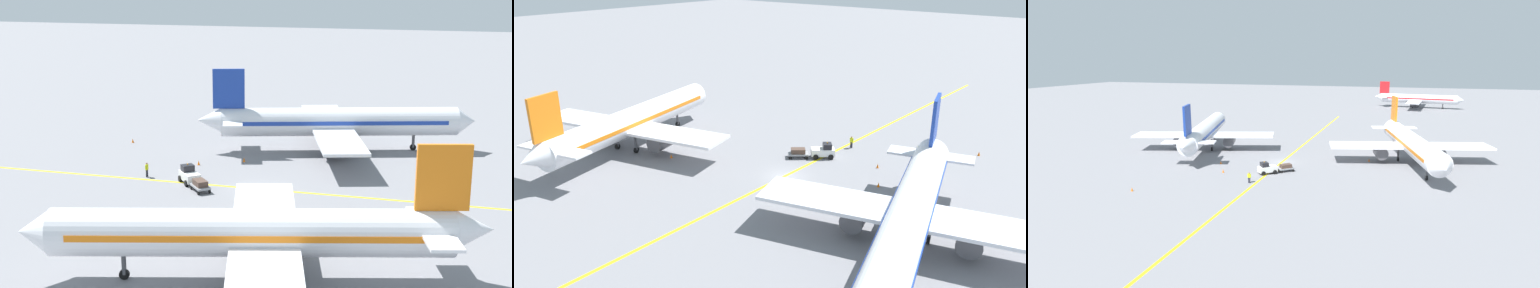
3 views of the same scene
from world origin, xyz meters
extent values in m
plane|color=slate|center=(0.00, 0.00, 0.00)|extent=(400.00, 400.00, 0.00)
cube|color=yellow|center=(0.00, 0.00, 0.00)|extent=(3.01, 119.98, 0.01)
cylinder|color=silver|center=(-18.16, 6.00, 3.80)|extent=(11.44, 29.88, 3.60)
cone|color=silver|center=(-13.78, -9.91, 4.10)|extent=(3.75, 3.70, 3.06)
cube|color=#193899|center=(-18.16, 6.00, 3.95)|extent=(10.68, 27.00, 0.50)
cube|color=silver|center=(-17.89, 5.04, 3.08)|extent=(28.38, 12.45, 0.36)
cylinder|color=#4C4C51|center=(-22.71, 3.71, 1.83)|extent=(2.97, 3.67, 2.20)
cylinder|color=#4C4C51|center=(-13.07, 6.36, 1.83)|extent=(2.97, 3.67, 2.20)
cube|color=#193899|center=(-14.44, -7.50, 8.10)|extent=(1.41, 3.95, 5.00)
cube|color=silver|center=(-14.57, -7.02, 4.20)|extent=(9.31, 4.70, 0.24)
cylinder|color=#4C4C51|center=(-19.17, 3.65, 1.40)|extent=(0.36, 0.36, 2.00)
cylinder|color=black|center=(-19.17, 3.65, 0.40)|extent=(0.48, 0.85, 0.80)
cylinder|color=#4C4C51|center=(-16.08, 4.50, 1.40)|extent=(0.36, 0.36, 2.00)
cylinder|color=black|center=(-16.08, 4.50, 0.40)|extent=(0.48, 0.85, 0.80)
cylinder|color=white|center=(22.01, 4.79, 3.80)|extent=(10.52, 30.01, 3.60)
cone|color=white|center=(25.80, -10.96, 3.80)|extent=(3.89, 3.13, 3.42)
cone|color=white|center=(18.15, 20.84, 4.10)|extent=(3.68, 3.63, 3.06)
cube|color=orange|center=(22.01, 4.79, 3.95)|extent=(9.85, 27.10, 0.50)
cube|color=white|center=(21.78, 5.77, 3.08)|extent=(28.44, 11.60, 0.36)
cylinder|color=#4C4C51|center=(26.64, 6.93, 1.83)|extent=(2.89, 3.63, 2.20)
cylinder|color=#4C4C51|center=(16.92, 4.60, 1.83)|extent=(2.89, 3.63, 2.20)
cube|color=orange|center=(18.74, 18.40, 8.10)|extent=(1.29, 3.97, 5.00)
cube|color=white|center=(18.86, 17.92, 4.20)|extent=(9.31, 4.44, 0.24)
cylinder|color=#4C4C51|center=(24.26, -4.54, 1.40)|extent=(0.36, 0.36, 2.00)
cylinder|color=black|center=(24.26, -4.54, 0.40)|extent=(0.46, 0.84, 0.80)
cylinder|color=#4C4C51|center=(23.10, 7.11, 1.40)|extent=(0.36, 0.36, 2.00)
cylinder|color=black|center=(23.10, 7.11, 0.40)|extent=(0.46, 0.84, 0.80)
cylinder|color=#4C4C51|center=(19.99, 6.36, 1.40)|extent=(0.36, 0.36, 2.00)
cylinder|color=black|center=(19.99, 6.36, 0.40)|extent=(0.46, 0.84, 0.80)
cube|color=white|center=(-0.17, -7.86, 0.80)|extent=(3.27, 3.07, 0.90)
cube|color=black|center=(-0.60, -8.21, 1.60)|extent=(1.66, 1.68, 0.70)
sphere|color=orange|center=(-0.60, -8.21, 2.03)|extent=(0.16, 0.16, 0.16)
cylinder|color=black|center=(-0.45, -9.06, 0.35)|extent=(0.70, 0.64, 0.70)
cylinder|color=black|center=(-1.40, -7.90, 0.35)|extent=(0.70, 0.64, 0.70)
cylinder|color=black|center=(1.05, -7.81, 0.35)|extent=(0.70, 0.64, 0.70)
cylinder|color=black|center=(0.10, -6.66, 0.35)|extent=(0.70, 0.64, 0.70)
cube|color=gray|center=(2.29, -5.82, 0.54)|extent=(2.90, 2.74, 0.20)
cube|color=#4C382D|center=(2.29, -5.82, 0.94)|extent=(2.12, 2.02, 0.60)
cylinder|color=black|center=(1.89, -6.97, 0.22)|extent=(0.43, 0.39, 0.44)
cylinder|color=black|center=(1.09, -6.00, 0.22)|extent=(0.43, 0.39, 0.44)
cylinder|color=black|center=(3.49, -5.64, 0.22)|extent=(0.43, 0.39, 0.44)
cylinder|color=black|center=(2.69, -4.67, 0.22)|extent=(0.43, 0.39, 0.44)
cylinder|color=#23232D|center=(-1.35, -13.28, 0.42)|extent=(0.16, 0.16, 0.85)
cylinder|color=#23232D|center=(-1.16, -13.30, 0.42)|extent=(0.16, 0.16, 0.85)
cube|color=#CCD819|center=(-1.26, -13.29, 1.15)|extent=(0.38, 0.26, 0.60)
cylinder|color=#CCD819|center=(-1.49, -13.26, 1.15)|extent=(0.10, 0.10, 0.55)
cylinder|color=#CCD819|center=(-1.02, -13.31, 1.15)|extent=(0.10, 0.10, 0.55)
sphere|color=#9E7051|center=(-1.26, -13.29, 1.57)|extent=(0.22, 0.22, 0.22)
cone|color=orange|center=(-7.36, -9.23, 0.28)|extent=(0.32, 0.32, 0.55)
cone|color=orange|center=(-15.73, -21.34, 0.28)|extent=(0.32, 0.32, 0.55)
cone|color=orange|center=(14.98, 4.65, 0.28)|extent=(0.32, 0.32, 0.55)
cone|color=orange|center=(-10.02, -4.35, 0.28)|extent=(0.32, 0.32, 0.55)
camera|label=1|loc=(70.13, 17.22, 23.06)|focal=50.00mm
camera|label=2|loc=(-32.76, 43.13, 24.18)|focal=35.00mm
camera|label=3|loc=(19.52, -66.64, 18.25)|focal=28.00mm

